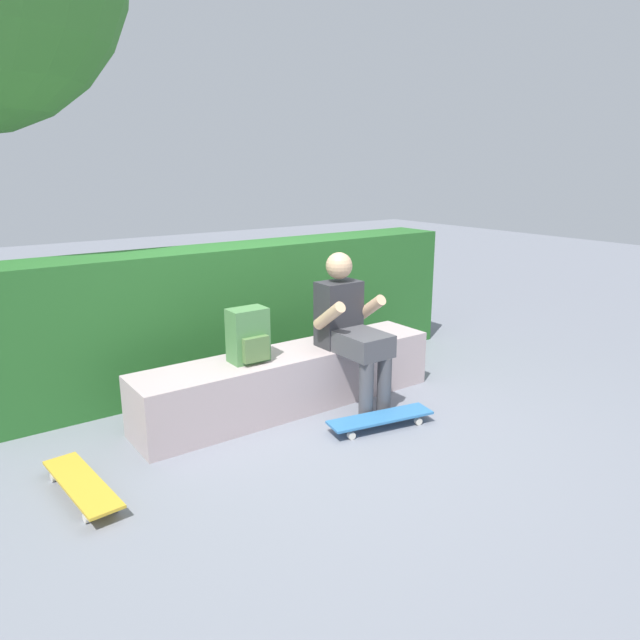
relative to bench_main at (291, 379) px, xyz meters
The scene contains 7 objects.
ground_plane 0.39m from the bench_main, 90.00° to the right, with size 24.00×24.00×0.00m, color gray.
bench_main is the anchor object (origin of this frame).
person_skater 0.64m from the bench_main, 27.82° to the right, with size 0.49×0.62×1.21m.
skateboard_near_person 0.80m from the bench_main, 65.96° to the right, with size 0.82×0.35×0.09m.
skateboard_beside_bench 1.74m from the bench_main, 167.37° to the right, with size 0.27×0.81×0.09m.
backpack_on_bench 0.56m from the bench_main, behind, with size 0.28×0.23×0.40m.
hedge_row 0.98m from the bench_main, 83.89° to the left, with size 4.32×0.52×1.19m.
Camera 1 is at (-2.34, -3.32, 1.87)m, focal length 32.72 mm.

